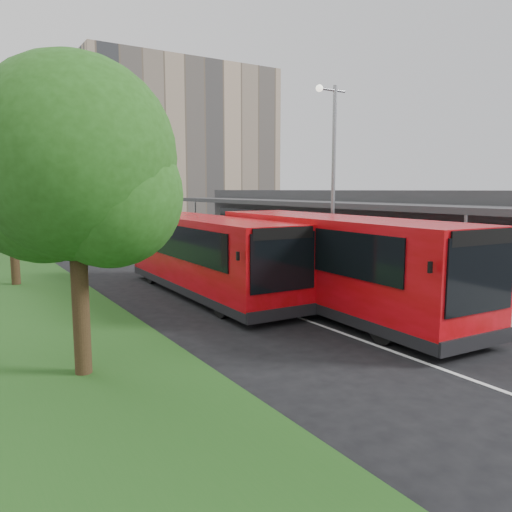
{
  "coord_description": "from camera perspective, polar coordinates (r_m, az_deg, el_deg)",
  "views": [
    {
      "loc": [
        -9.29,
        -13.77,
        4.03
      ],
      "look_at": [
        0.72,
        2.37,
        1.5
      ],
      "focal_mm": 35.0,
      "sensor_mm": 36.0,
      "label": 1
    }
  ],
  "objects": [
    {
      "name": "tree_near",
      "position": [
        11.07,
        -20.17,
        8.93
      ],
      "size": [
        4.27,
        4.27,
        6.79
      ],
      "color": "#332314",
      "rests_on": "ground"
    },
    {
      "name": "lamp_post_far",
      "position": [
        38.21,
        -11.4,
        8.48
      ],
      "size": [
        1.44,
        0.28,
        8.0
      ],
      "color": "gray",
      "rests_on": "pavement"
    },
    {
      "name": "bollard",
      "position": [
        34.27,
        -7.19,
        1.75
      ],
      "size": [
        0.14,
        0.14,
        0.85
      ],
      "primitive_type": "cylinder",
      "rotation": [
        0.0,
        0.0,
        0.01
      ],
      "color": "#F9F70D",
      "rests_on": "pavement"
    },
    {
      "name": "tree_mid",
      "position": [
        22.96,
        -26.46,
        9.2
      ],
      "size": [
        4.81,
        4.81,
        7.73
      ],
      "color": "#332314",
      "rests_on": "ground"
    },
    {
      "name": "office_block",
      "position": [
        60.64,
        -9.33,
        12.2
      ],
      "size": [
        22.0,
        12.0,
        18.0
      ],
      "primitive_type": "cube",
      "color": "tan",
      "rests_on": "ground"
    },
    {
      "name": "bus_second",
      "position": [
        19.13,
        -5.61,
        0.04
      ],
      "size": [
        2.91,
        10.59,
        2.98
      ],
      "rotation": [
        0.0,
        0.0,
        -0.02
      ],
      "color": "red",
      "rests_on": "ground"
    },
    {
      "name": "ground",
      "position": [
        17.1,
        2.14,
        -6.06
      ],
      "size": [
        120.0,
        120.0,
        0.0
      ],
      "primitive_type": "plane",
      "color": "black",
      "rests_on": "ground"
    },
    {
      "name": "car_near",
      "position": [
        54.1,
        -19.48,
        3.52
      ],
      "size": [
        1.53,
        3.56,
        1.2
      ],
      "primitive_type": "imported",
      "rotation": [
        0.0,
        0.0,
        -0.03
      ],
      "color": "#530B12",
      "rests_on": "ground"
    },
    {
      "name": "lamp_post_near",
      "position": [
        20.71,
        8.67,
        9.4
      ],
      "size": [
        1.44,
        0.28,
        8.0
      ],
      "color": "gray",
      "rests_on": "pavement"
    },
    {
      "name": "pavement",
      "position": [
        37.28,
        -7.42,
        1.44
      ],
      "size": [
        5.0,
        80.0,
        0.15
      ],
      "primitive_type": "cube",
      "color": "slate",
      "rests_on": "ground"
    },
    {
      "name": "car_far",
      "position": [
        57.01,
        -23.97,
        3.43
      ],
      "size": [
        1.86,
        3.45,
        1.08
      ],
      "primitive_type": "imported",
      "rotation": [
        0.0,
        0.0,
        -0.23
      ],
      "color": "navy",
      "rests_on": "ground"
    },
    {
      "name": "bus_main",
      "position": [
        16.73,
        8.88,
        -0.81
      ],
      "size": [
        3.3,
        11.23,
        3.15
      ],
      "rotation": [
        0.0,
        0.0,
        -0.04
      ],
      "color": "red",
      "rests_on": "ground"
    },
    {
      "name": "station_building",
      "position": [
        29.73,
        10.96,
        3.62
      ],
      "size": [
        7.7,
        26.0,
        4.0
      ],
      "color": "#313134",
      "rests_on": "ground"
    },
    {
      "name": "lane_centre_line",
      "position": [
        30.5,
        -13.79,
        -0.21
      ],
      "size": [
        0.12,
        70.0,
        0.01
      ],
      "primitive_type": "cube",
      "color": "silver",
      "rests_on": "ground"
    },
    {
      "name": "litter_bin",
      "position": [
        29.34,
        -1.41,
        0.84
      ],
      "size": [
        0.63,
        0.63,
        0.86
      ],
      "primitive_type": "cylinder",
      "rotation": [
        0.0,
        0.0,
        -0.4
      ],
      "color": "#362616",
      "rests_on": "pavement"
    },
    {
      "name": "kerb_dashes",
      "position": [
        35.34,
        -10.73,
        0.92
      ],
      "size": [
        0.12,
        56.0,
        0.01
      ],
      "color": "silver",
      "rests_on": "ground"
    }
  ]
}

